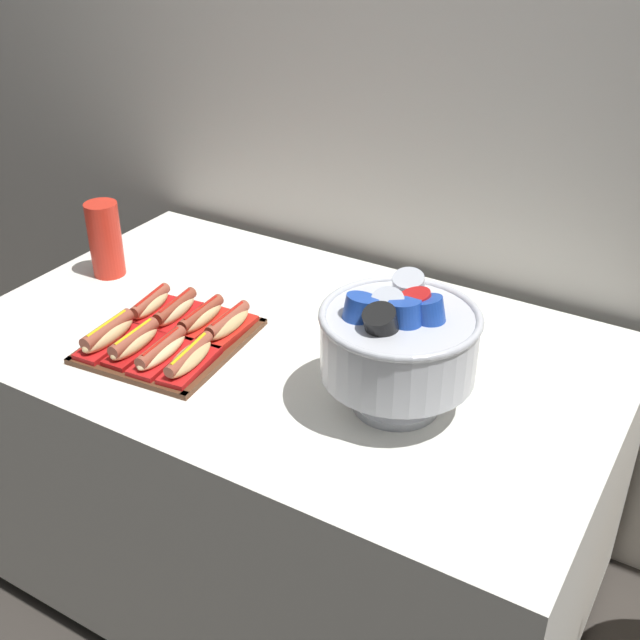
{
  "coord_description": "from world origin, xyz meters",
  "views": [
    {
      "loc": [
        0.9,
        -1.36,
        1.79
      ],
      "look_at": [
        0.09,
        -0.02,
        0.88
      ],
      "focal_mm": 44.94,
      "sensor_mm": 36.0,
      "label": 1
    }
  ],
  "objects_px": {
    "hot_dog_4": "(151,305)",
    "punch_bowl": "(399,341)",
    "hot_dog_1": "(134,343)",
    "hot_dog_5": "(176,311)",
    "cup_stack": "(105,239)",
    "hot_dog_6": "(201,318)",
    "hot_dog_3": "(189,360)",
    "buffet_table": "(292,461)",
    "hot_dog_0": "(108,335)",
    "hot_dog_7": "(228,325)",
    "hot_dog_2": "(162,352)",
    "serving_tray": "(170,342)"
  },
  "relations": [
    {
      "from": "hot_dog_4",
      "to": "punch_bowl",
      "type": "relative_size",
      "value": 0.5
    },
    {
      "from": "serving_tray",
      "to": "hot_dog_0",
      "type": "xyz_separation_m",
      "value": [
        -0.1,
        -0.09,
        0.03
      ]
    },
    {
      "from": "hot_dog_3",
      "to": "hot_dog_6",
      "type": "xyz_separation_m",
      "value": [
        -0.09,
        0.16,
        0.0
      ]
    },
    {
      "from": "punch_bowl",
      "to": "cup_stack",
      "type": "distance_m",
      "value": 0.96
    },
    {
      "from": "hot_dog_1",
      "to": "punch_bowl",
      "type": "distance_m",
      "value": 0.63
    },
    {
      "from": "buffet_table",
      "to": "cup_stack",
      "type": "xyz_separation_m",
      "value": [
        -0.62,
        0.04,
        0.48
      ]
    },
    {
      "from": "hot_dog_0",
      "to": "hot_dog_2",
      "type": "bearing_deg",
      "value": 5.28
    },
    {
      "from": "hot_dog_3",
      "to": "hot_dog_6",
      "type": "height_order",
      "value": "hot_dog_6"
    },
    {
      "from": "hot_dog_4",
      "to": "hot_dog_5",
      "type": "relative_size",
      "value": 0.95
    },
    {
      "from": "hot_dog_3",
      "to": "punch_bowl",
      "type": "height_order",
      "value": "punch_bowl"
    },
    {
      "from": "hot_dog_1",
      "to": "hot_dog_6",
      "type": "bearing_deg",
      "value": 70.83
    },
    {
      "from": "hot_dog_3",
      "to": "hot_dog_4",
      "type": "distance_m",
      "value": 0.28
    },
    {
      "from": "serving_tray",
      "to": "cup_stack",
      "type": "distance_m",
      "value": 0.44
    },
    {
      "from": "hot_dog_4",
      "to": "punch_bowl",
      "type": "xyz_separation_m",
      "value": [
        0.69,
        -0.02,
        0.13
      ]
    },
    {
      "from": "hot_dog_4",
      "to": "cup_stack",
      "type": "bearing_deg",
      "value": 154.33
    },
    {
      "from": "hot_dog_5",
      "to": "hot_dog_1",
      "type": "bearing_deg",
      "value": -84.72
    },
    {
      "from": "hot_dog_3",
      "to": "hot_dog_2",
      "type": "bearing_deg",
      "value": -174.72
    },
    {
      "from": "cup_stack",
      "to": "hot_dog_0",
      "type": "bearing_deg",
      "value": -46.38
    },
    {
      "from": "hot_dog_1",
      "to": "hot_dog_6",
      "type": "xyz_separation_m",
      "value": [
        0.06,
        0.17,
        -0.0
      ]
    },
    {
      "from": "hot_dog_3",
      "to": "cup_stack",
      "type": "relative_size",
      "value": 0.89
    },
    {
      "from": "hot_dog_1",
      "to": "hot_dog_5",
      "type": "height_order",
      "value": "hot_dog_1"
    },
    {
      "from": "hot_dog_0",
      "to": "hot_dog_1",
      "type": "distance_m",
      "value": 0.08
    },
    {
      "from": "serving_tray",
      "to": "hot_dog_2",
      "type": "xyz_separation_m",
      "value": [
        0.04,
        -0.08,
        0.03
      ]
    },
    {
      "from": "hot_dog_2",
      "to": "hot_dog_6",
      "type": "bearing_deg",
      "value": 95.28
    },
    {
      "from": "hot_dog_2",
      "to": "cup_stack",
      "type": "height_order",
      "value": "cup_stack"
    },
    {
      "from": "hot_dog_3",
      "to": "hot_dog_7",
      "type": "bearing_deg",
      "value": 95.28
    },
    {
      "from": "hot_dog_1",
      "to": "hot_dog_2",
      "type": "height_order",
      "value": "hot_dog_1"
    },
    {
      "from": "hot_dog_3",
      "to": "hot_dog_6",
      "type": "relative_size",
      "value": 1.07
    },
    {
      "from": "hot_dog_4",
      "to": "hot_dog_6",
      "type": "xyz_separation_m",
      "value": [
        0.15,
        0.01,
        0.0
      ]
    },
    {
      "from": "hot_dog_1",
      "to": "punch_bowl",
      "type": "relative_size",
      "value": 0.53
    },
    {
      "from": "buffet_table",
      "to": "hot_dog_6",
      "type": "xyz_separation_m",
      "value": [
        -0.21,
        -0.07,
        0.41
      ]
    },
    {
      "from": "hot_dog_7",
      "to": "hot_dog_2",
      "type": "bearing_deg",
      "value": -109.17
    },
    {
      "from": "hot_dog_6",
      "to": "hot_dog_5",
      "type": "bearing_deg",
      "value": -174.72
    },
    {
      "from": "hot_dog_5",
      "to": "cup_stack",
      "type": "relative_size",
      "value": 0.82
    },
    {
      "from": "hot_dog_1",
      "to": "hot_dog_6",
      "type": "height_order",
      "value": "hot_dog_1"
    },
    {
      "from": "hot_dog_3",
      "to": "cup_stack",
      "type": "height_order",
      "value": "cup_stack"
    },
    {
      "from": "punch_bowl",
      "to": "hot_dog_2",
      "type": "bearing_deg",
      "value": -165.8
    },
    {
      "from": "hot_dog_0",
      "to": "hot_dog_6",
      "type": "distance_m",
      "value": 0.22
    },
    {
      "from": "hot_dog_2",
      "to": "punch_bowl",
      "type": "relative_size",
      "value": 0.57
    },
    {
      "from": "hot_dog_0",
      "to": "hot_dog_2",
      "type": "xyz_separation_m",
      "value": [
        0.15,
        0.01,
        -0.01
      ]
    },
    {
      "from": "hot_dog_5",
      "to": "hot_dog_7",
      "type": "relative_size",
      "value": 0.98
    },
    {
      "from": "hot_dog_1",
      "to": "hot_dog_7",
      "type": "relative_size",
      "value": 0.99
    },
    {
      "from": "hot_dog_1",
      "to": "cup_stack",
      "type": "distance_m",
      "value": 0.46
    },
    {
      "from": "hot_dog_5",
      "to": "punch_bowl",
      "type": "height_order",
      "value": "punch_bowl"
    },
    {
      "from": "serving_tray",
      "to": "hot_dog_3",
      "type": "relative_size",
      "value": 2.11
    },
    {
      "from": "hot_dog_0",
      "to": "hot_dog_6",
      "type": "relative_size",
      "value": 1.08
    },
    {
      "from": "hot_dog_4",
      "to": "punch_bowl",
      "type": "bearing_deg",
      "value": -1.49
    },
    {
      "from": "buffet_table",
      "to": "cup_stack",
      "type": "relative_size",
      "value": 7.43
    },
    {
      "from": "hot_dog_1",
      "to": "hot_dog_7",
      "type": "distance_m",
      "value": 0.22
    },
    {
      "from": "hot_dog_6",
      "to": "hot_dog_7",
      "type": "distance_m",
      "value": 0.08
    }
  ]
}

